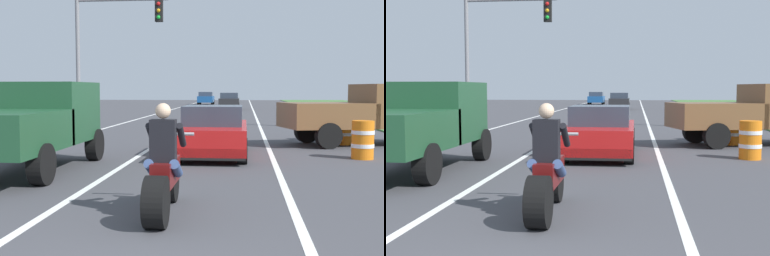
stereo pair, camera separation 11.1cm
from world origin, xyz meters
TOP-DOWN VIEW (x-y plane):
  - lane_stripe_left_solid at (-5.40, 20.00)m, footprint 0.14×120.00m
  - lane_stripe_right_solid at (1.80, 20.00)m, footprint 0.14×120.00m
  - lane_stripe_centre_dashed at (-1.80, 20.00)m, footprint 0.14×120.00m
  - motorcycle_with_rider at (-0.08, 3.55)m, footprint 0.70×2.21m
  - sports_car_red at (0.21, 10.23)m, footprint 1.84×4.30m
  - pickup_truck_left_lane_dark_green at (-3.62, 7.23)m, footprint 2.02×4.80m
  - pickup_truck_right_shoulder_brown at (4.94, 13.32)m, footprint 5.14×3.14m
  - traffic_light_mast_near at (-4.91, 17.63)m, footprint 4.05×0.34m
  - construction_barrel_nearest at (4.12, 9.91)m, footprint 0.58×0.58m
  - construction_barrel_mid at (4.27, 13.31)m, footprint 0.58×0.58m
  - distant_car_far_ahead at (-0.32, 41.69)m, footprint 1.80×4.00m
  - distant_car_further_ahead at (-3.47, 54.99)m, footprint 1.80×4.00m

SIDE VIEW (x-z plane):
  - lane_stripe_left_solid at x=-5.40m, z-range 0.00..0.01m
  - lane_stripe_right_solid at x=1.80m, z-range 0.00..0.01m
  - lane_stripe_centre_dashed at x=-1.80m, z-range 0.00..0.01m
  - construction_barrel_nearest at x=4.12m, z-range 0.00..1.00m
  - construction_barrel_mid at x=4.27m, z-range 0.00..1.00m
  - motorcycle_with_rider at x=-0.08m, z-range -0.22..1.40m
  - sports_car_red at x=0.21m, z-range -0.05..1.31m
  - distant_car_far_ahead at x=-0.32m, z-range 0.02..1.52m
  - distant_car_further_ahead at x=-3.47m, z-range 0.02..1.52m
  - pickup_truck_left_lane_dark_green at x=-3.62m, z-range 0.12..2.10m
  - pickup_truck_right_shoulder_brown at x=4.94m, z-range 0.12..2.10m
  - traffic_light_mast_near at x=-4.91m, z-range 0.96..6.96m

